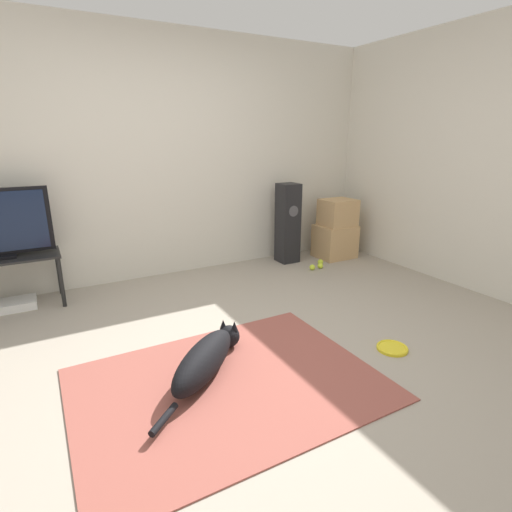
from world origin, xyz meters
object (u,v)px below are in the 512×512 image
dog (207,358)px  tennis_ball_loose_on_carpet (320,262)px  tennis_ball_near_speaker (320,266)px  cardboard_box_upper (338,213)px  tennis_ball_by_boxes (312,267)px  floor_speaker (288,223)px  game_console (16,304)px  frisbee (392,348)px  cardboard_box_lower (335,241)px

dog → tennis_ball_loose_on_carpet: (2.09, 1.50, -0.10)m
tennis_ball_near_speaker → tennis_ball_loose_on_carpet: size_ratio=1.00×
cardboard_box_upper → tennis_ball_by_boxes: 0.85m
floor_speaker → tennis_ball_near_speaker: size_ratio=14.51×
dog → cardboard_box_upper: size_ratio=2.09×
cardboard_box_upper → tennis_ball_by_boxes: (-0.58, -0.29, -0.54)m
game_console → tennis_ball_loose_on_carpet: bearing=-5.8°
dog → cardboard_box_upper: 3.01m
cardboard_box_upper → game_console: size_ratio=1.20×
dog → cardboard_box_upper: (2.46, 1.67, 0.45)m
frisbee → tennis_ball_loose_on_carpet: size_ratio=3.41×
floor_speaker → tennis_ball_near_speaker: 0.65m
tennis_ball_near_speaker → game_console: size_ratio=0.20×
tennis_ball_by_boxes → game_console: size_ratio=0.20×
cardboard_box_upper → tennis_ball_near_speaker: size_ratio=6.13×
dog → cardboard_box_upper: bearing=34.2°
tennis_ball_near_speaker → frisbee: bearing=-111.6°
cardboard_box_upper → floor_speaker: bearing=167.0°
cardboard_box_upper → floor_speaker: (-0.65, 0.15, -0.10)m
dog → tennis_ball_near_speaker: size_ratio=12.84×
floor_speaker → cardboard_box_upper: bearing=-13.0°
cardboard_box_upper → floor_speaker: 0.67m
tennis_ball_by_boxes → tennis_ball_loose_on_carpet: 0.24m
frisbee → game_console: bearing=138.0°
dog → tennis_ball_near_speaker: dog is taller
dog → game_console: size_ratio=2.52×
frisbee → game_console: game_console is taller
frisbee → tennis_ball_loose_on_carpet: 2.01m
tennis_ball_by_boxes → tennis_ball_loose_on_carpet: same height
dog → tennis_ball_loose_on_carpet: dog is taller
cardboard_box_lower → tennis_ball_near_speaker: (-0.45, -0.29, -0.17)m
cardboard_box_lower → tennis_ball_near_speaker: size_ratio=7.01×
frisbee → tennis_ball_loose_on_carpet: tennis_ball_loose_on_carpet is taller
cardboard_box_upper → frisbee: bearing=-119.6°
tennis_ball_loose_on_carpet → cardboard_box_upper: bearing=24.3°
dog → frisbee: bearing=-15.1°
cardboard_box_lower → tennis_ball_near_speaker: 0.56m
tennis_ball_by_boxes → tennis_ball_near_speaker: bearing=1.2°
cardboard_box_lower → game_console: cardboard_box_lower is taller
cardboard_box_upper → tennis_ball_near_speaker: (-0.46, -0.28, -0.54)m
cardboard_box_lower → floor_speaker: floor_speaker is taller
dog → floor_speaker: bearing=45.1°
tennis_ball_by_boxes → tennis_ball_near_speaker: same height
cardboard_box_lower → tennis_ball_near_speaker: bearing=-146.8°
cardboard_box_lower → cardboard_box_upper: cardboard_box_upper is taller
cardboard_box_lower → cardboard_box_upper: (0.01, -0.01, 0.37)m
dog → cardboard_box_upper: cardboard_box_upper is taller
cardboard_box_upper → tennis_ball_near_speaker: 0.77m
game_console → frisbee: bearing=-42.0°
dog → frisbee: 1.36m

